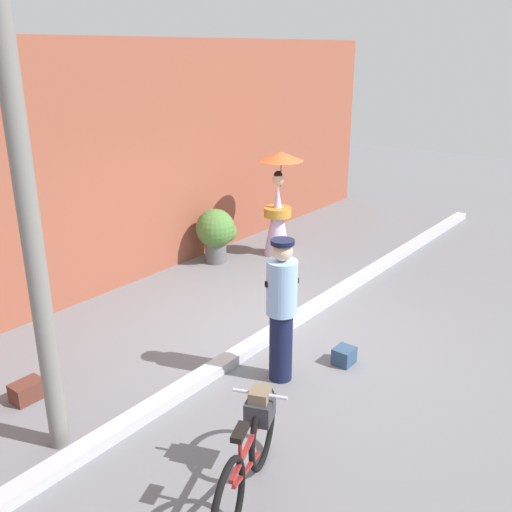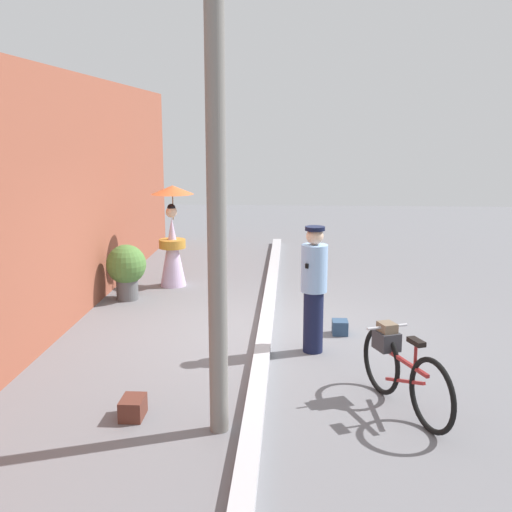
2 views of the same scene
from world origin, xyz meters
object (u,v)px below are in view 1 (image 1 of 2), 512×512
at_px(backpack_on_pavement, 345,356).
at_px(person_officer, 281,307).
at_px(bicycle_near_officer, 250,451).
at_px(utility_pole, 26,199).
at_px(person_with_parasol, 278,205).
at_px(potted_plant_by_door, 217,232).
at_px(backpack_spare, 28,391).

bearing_deg(backpack_on_pavement, person_officer, 150.22).
bearing_deg(bicycle_near_officer, utility_pole, 107.96).
xyz_separation_m(bicycle_near_officer, person_with_parasol, (5.01, 3.34, 0.48)).
bearing_deg(backpack_on_pavement, person_with_parasol, 47.67).
distance_m(bicycle_near_officer, potted_plant_by_door, 5.63).
bearing_deg(utility_pole, bicycle_near_officer, -72.04).
bearing_deg(utility_pole, person_with_parasol, 15.07).
relative_size(bicycle_near_officer, backpack_spare, 4.90).
distance_m(person_with_parasol, backpack_spare, 5.48).
xyz_separation_m(person_with_parasol, backpack_spare, (-5.39, -0.61, -0.82)).
height_order(person_officer, backpack_on_pavement, person_officer).
height_order(potted_plant_by_door, utility_pole, utility_pole).
bearing_deg(person_with_parasol, bicycle_near_officer, -146.26).
bearing_deg(bicycle_near_officer, potted_plant_by_door, 44.43).
bearing_deg(person_with_parasol, backpack_on_pavement, -132.33).
distance_m(bicycle_near_officer, person_officer, 1.90).
height_order(bicycle_near_officer, potted_plant_by_door, potted_plant_by_door).
bearing_deg(backpack_spare, bicycle_near_officer, -82.10).
bearing_deg(backpack_on_pavement, backpack_spare, 140.03).
height_order(backpack_on_pavement, utility_pole, utility_pole).
xyz_separation_m(bicycle_near_officer, backpack_on_pavement, (2.36, 0.44, -0.34)).
bearing_deg(bicycle_near_officer, person_officer, 27.68).
relative_size(backpack_on_pavement, utility_pole, 0.05).
xyz_separation_m(potted_plant_by_door, utility_pole, (-4.62, -2.11, 1.85)).
bearing_deg(person_officer, potted_plant_by_door, 52.26).
bearing_deg(potted_plant_by_door, bicycle_near_officer, -135.57).
xyz_separation_m(person_officer, potted_plant_by_door, (2.39, 3.09, -0.34)).
relative_size(person_with_parasol, potted_plant_by_door, 1.96).
bearing_deg(bicycle_near_officer, person_with_parasol, 33.74).
distance_m(potted_plant_by_door, backpack_on_pavement, 3.90).
bearing_deg(backpack_spare, person_with_parasol, 6.43).
bearing_deg(person_with_parasol, person_officer, -143.60).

